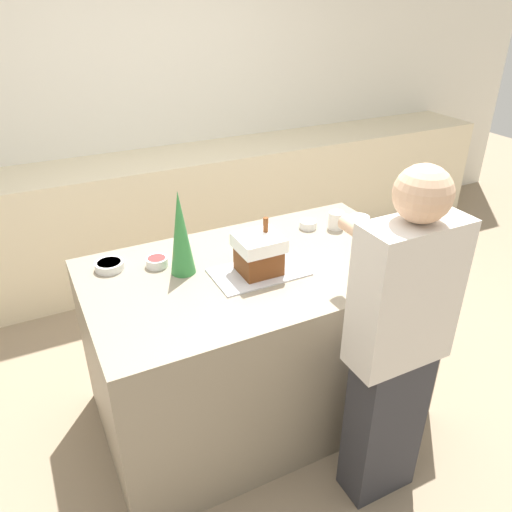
% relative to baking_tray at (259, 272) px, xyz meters
% --- Properties ---
extents(ground_plane, '(12.00, 12.00, 0.00)m').
position_rel_baking_tray_xyz_m(ground_plane, '(0.03, 0.06, -0.90)').
color(ground_plane, gray).
extents(wall_back, '(8.00, 0.05, 2.60)m').
position_rel_baking_tray_xyz_m(wall_back, '(0.03, 2.11, 0.40)').
color(wall_back, white).
rests_on(wall_back, ground_plane).
extents(back_cabinet_block, '(6.00, 0.60, 0.94)m').
position_rel_baking_tray_xyz_m(back_cabinet_block, '(0.03, 1.79, -0.43)').
color(back_cabinet_block, beige).
rests_on(back_cabinet_block, ground_plane).
extents(kitchen_island, '(1.65, 0.96, 0.90)m').
position_rel_baking_tray_xyz_m(kitchen_island, '(0.03, 0.06, -0.45)').
color(kitchen_island, gray).
rests_on(kitchen_island, ground_plane).
extents(baking_tray, '(0.44, 0.27, 0.01)m').
position_rel_baking_tray_xyz_m(baking_tray, '(0.00, 0.00, 0.00)').
color(baking_tray, silver).
rests_on(baking_tray, kitchen_island).
extents(gingerbread_house, '(0.21, 0.19, 0.25)m').
position_rel_baking_tray_xyz_m(gingerbread_house, '(0.00, 0.00, 0.10)').
color(gingerbread_house, brown).
rests_on(gingerbread_house, baking_tray).
extents(decorative_tree, '(0.12, 0.12, 0.41)m').
position_rel_baking_tray_xyz_m(decorative_tree, '(-0.31, 0.17, 0.20)').
color(decorative_tree, '#33843D').
rests_on(decorative_tree, kitchen_island).
extents(candy_bowl_far_left, '(0.09, 0.09, 0.04)m').
position_rel_baking_tray_xyz_m(candy_bowl_far_left, '(0.47, 0.32, 0.02)').
color(candy_bowl_far_left, white).
rests_on(candy_bowl_far_left, kitchen_island).
extents(candy_bowl_far_right, '(0.10, 0.10, 0.04)m').
position_rel_baking_tray_xyz_m(candy_bowl_far_right, '(-0.41, 0.28, 0.02)').
color(candy_bowl_far_right, white).
rests_on(candy_bowl_far_right, kitchen_island).
extents(candy_bowl_beside_tree, '(0.14, 0.14, 0.04)m').
position_rel_baking_tray_xyz_m(candy_bowl_beside_tree, '(-0.62, 0.35, 0.02)').
color(candy_bowl_beside_tree, silver).
rests_on(candy_bowl_beside_tree, kitchen_island).
extents(candy_bowl_center_rear, '(0.11, 0.11, 0.04)m').
position_rel_baking_tray_xyz_m(candy_bowl_center_rear, '(0.77, 0.25, 0.02)').
color(candy_bowl_center_rear, white).
rests_on(candy_bowl_center_rear, kitchen_island).
extents(cookbook, '(0.24, 0.18, 0.02)m').
position_rel_baking_tray_xyz_m(cookbook, '(0.16, 0.34, 0.01)').
color(cookbook, '#3F598C').
rests_on(cookbook, kitchen_island).
extents(mug, '(0.09, 0.09, 0.10)m').
position_rel_baking_tray_xyz_m(mug, '(0.60, 0.25, 0.04)').
color(mug, white).
rests_on(mug, kitchen_island).
extents(person, '(0.41, 0.52, 1.57)m').
position_rel_baking_tray_xyz_m(person, '(0.29, -0.64, -0.09)').
color(person, '#333338').
rests_on(person, ground_plane).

